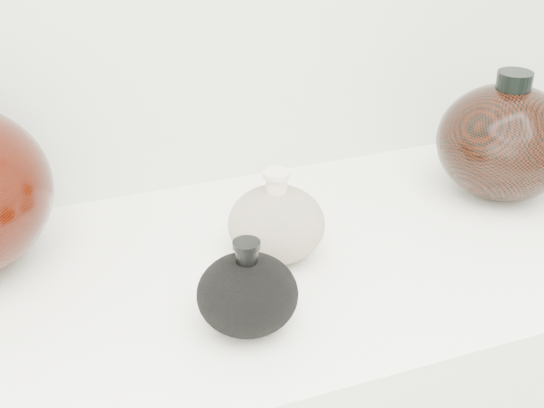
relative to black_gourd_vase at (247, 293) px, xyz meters
name	(u,v)px	position (x,y,z in m)	size (l,w,h in m)	color
black_gourd_vase	(247,293)	(0.00, 0.00, 0.00)	(0.13, 0.13, 0.11)	black
cream_gourd_vase	(276,223)	(0.08, 0.13, 0.00)	(0.13, 0.13, 0.12)	#BEAC95
right_round_pot	(505,141)	(0.46, 0.17, 0.04)	(0.26, 0.26, 0.19)	black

